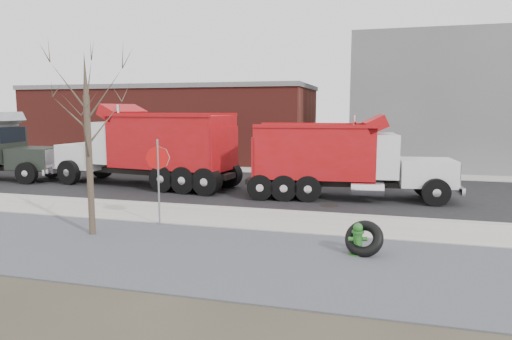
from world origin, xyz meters
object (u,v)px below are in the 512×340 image
(fire_hydrant, at_px, (358,241))
(stop_sign, at_px, (158,167))
(dump_truck_red_b, at_px, (150,146))
(truck_tire, at_px, (364,239))
(dump_truck_red_a, at_px, (340,157))

(fire_hydrant, bearing_deg, stop_sign, 152.47)
(fire_hydrant, bearing_deg, dump_truck_red_b, 126.91)
(truck_tire, bearing_deg, stop_sign, 167.83)
(fire_hydrant, distance_m, dump_truck_red_a, 7.48)
(truck_tire, relative_size, dump_truck_red_b, 0.12)
(truck_tire, xyz_separation_m, dump_truck_red_b, (-10.01, 7.82, 1.51))
(fire_hydrant, relative_size, dump_truck_red_a, 0.10)
(fire_hydrant, distance_m, stop_sign, 6.46)
(truck_tire, bearing_deg, fire_hydrant, -154.78)
(truck_tire, height_order, dump_truck_red_b, dump_truck_red_b)
(stop_sign, distance_m, dump_truck_red_b, 7.47)
(truck_tire, distance_m, dump_truck_red_b, 12.79)
(fire_hydrant, xyz_separation_m, dump_truck_red_b, (-9.86, 7.89, 1.55))
(stop_sign, height_order, dump_truck_red_b, dump_truck_red_b)
(fire_hydrant, xyz_separation_m, stop_sign, (-6.13, 1.42, 1.46))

